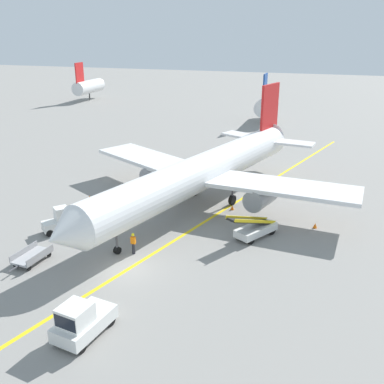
{
  "coord_description": "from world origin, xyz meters",
  "views": [
    {
      "loc": [
        12.89,
        -24.57,
        15.94
      ],
      "look_at": [
        1.76,
        9.74,
        2.5
      ],
      "focal_mm": 41.18,
      "sensor_mm": 36.0,
      "label": 1
    }
  ],
  "objects_px": {
    "pushback_tug": "(82,321)",
    "belt_loader_forward_hold": "(255,228)",
    "baggage_cart_loaded": "(32,256)",
    "airliner": "(205,171)",
    "safety_cone_nose_right": "(315,226)",
    "safety_cone_wingtip_left": "(90,197)",
    "safety_cone_nose_left": "(232,207)",
    "baggage_tug_near_wing": "(59,221)",
    "ground_crew_marshaller": "(133,243)"
  },
  "relations": [
    {
      "from": "safety_cone_nose_right",
      "to": "belt_loader_forward_hold",
      "type": "bearing_deg",
      "value": -144.25
    },
    {
      "from": "airliner",
      "to": "safety_cone_nose_right",
      "type": "xyz_separation_m",
      "value": [
        10.44,
        -2.23,
        -3.2
      ]
    },
    {
      "from": "safety_cone_nose_right",
      "to": "safety_cone_wingtip_left",
      "type": "relative_size",
      "value": 1.0
    },
    {
      "from": "safety_cone_nose_right",
      "to": "pushback_tug",
      "type": "bearing_deg",
      "value": -121.62
    },
    {
      "from": "ground_crew_marshaller",
      "to": "safety_cone_nose_right",
      "type": "bearing_deg",
      "value": 35.07
    },
    {
      "from": "safety_cone_nose_left",
      "to": "baggage_cart_loaded",
      "type": "bearing_deg",
      "value": -129.36
    },
    {
      "from": "belt_loader_forward_hold",
      "to": "safety_cone_nose_left",
      "type": "height_order",
      "value": "belt_loader_forward_hold"
    },
    {
      "from": "ground_crew_marshaller",
      "to": "safety_cone_wingtip_left",
      "type": "xyz_separation_m",
      "value": [
        -8.94,
        8.85,
        -0.69
      ]
    },
    {
      "from": "belt_loader_forward_hold",
      "to": "baggage_tug_near_wing",
      "type": "bearing_deg",
      "value": -165.78
    },
    {
      "from": "belt_loader_forward_hold",
      "to": "safety_cone_nose_right",
      "type": "distance_m",
      "value": 5.67
    },
    {
      "from": "baggage_cart_loaded",
      "to": "safety_cone_nose_left",
      "type": "height_order",
      "value": "baggage_cart_loaded"
    },
    {
      "from": "airliner",
      "to": "pushback_tug",
      "type": "relative_size",
      "value": 8.99
    },
    {
      "from": "airliner",
      "to": "baggage_cart_loaded",
      "type": "bearing_deg",
      "value": -120.94
    },
    {
      "from": "belt_loader_forward_hold",
      "to": "ground_crew_marshaller",
      "type": "relative_size",
      "value": 2.91
    },
    {
      "from": "baggage_cart_loaded",
      "to": "pushback_tug",
      "type": "bearing_deg",
      "value": -37.93
    },
    {
      "from": "safety_cone_nose_left",
      "to": "safety_cone_wingtip_left",
      "type": "distance_m",
      "value": 14.17
    },
    {
      "from": "pushback_tug",
      "to": "safety_cone_nose_left",
      "type": "xyz_separation_m",
      "value": [
        3.74,
        20.19,
        -0.77
      ]
    },
    {
      "from": "airliner",
      "to": "ground_crew_marshaller",
      "type": "bearing_deg",
      "value": -101.6
    },
    {
      "from": "airliner",
      "to": "baggage_tug_near_wing",
      "type": "height_order",
      "value": "airliner"
    },
    {
      "from": "safety_cone_nose_right",
      "to": "safety_cone_nose_left",
      "type": "bearing_deg",
      "value": 167.08
    },
    {
      "from": "ground_crew_marshaller",
      "to": "safety_cone_wingtip_left",
      "type": "bearing_deg",
      "value": 135.28
    },
    {
      "from": "baggage_cart_loaded",
      "to": "baggage_tug_near_wing",
      "type": "bearing_deg",
      "value": 102.21
    },
    {
      "from": "baggage_tug_near_wing",
      "to": "ground_crew_marshaller",
      "type": "relative_size",
      "value": 1.57
    },
    {
      "from": "airliner",
      "to": "pushback_tug",
      "type": "height_order",
      "value": "airliner"
    },
    {
      "from": "pushback_tug",
      "to": "safety_cone_nose_right",
      "type": "relative_size",
      "value": 8.75
    },
    {
      "from": "belt_loader_forward_hold",
      "to": "safety_cone_nose_left",
      "type": "relative_size",
      "value": 11.25
    },
    {
      "from": "ground_crew_marshaller",
      "to": "pushback_tug",
      "type": "bearing_deg",
      "value": -81.79
    },
    {
      "from": "airliner",
      "to": "safety_cone_wingtip_left",
      "type": "distance_m",
      "value": 11.9
    },
    {
      "from": "belt_loader_forward_hold",
      "to": "safety_cone_wingtip_left",
      "type": "relative_size",
      "value": 11.25
    },
    {
      "from": "baggage_tug_near_wing",
      "to": "belt_loader_forward_hold",
      "type": "xyz_separation_m",
      "value": [
        15.7,
        3.98,
        -0.15
      ]
    },
    {
      "from": "pushback_tug",
      "to": "baggage_cart_loaded",
      "type": "distance_m",
      "value": 9.93
    },
    {
      "from": "pushback_tug",
      "to": "baggage_tug_near_wing",
      "type": "distance_m",
      "value": 14.3
    },
    {
      "from": "baggage_cart_loaded",
      "to": "safety_cone_nose_right",
      "type": "distance_m",
      "value": 22.81
    },
    {
      "from": "airliner",
      "to": "safety_cone_wingtip_left",
      "type": "bearing_deg",
      "value": -168.32
    },
    {
      "from": "baggage_cart_loaded",
      "to": "ground_crew_marshaller",
      "type": "distance_m",
      "value": 7.31
    },
    {
      "from": "baggage_tug_near_wing",
      "to": "safety_cone_nose_left",
      "type": "distance_m",
      "value": 15.56
    },
    {
      "from": "pushback_tug",
      "to": "ground_crew_marshaller",
      "type": "height_order",
      "value": "pushback_tug"
    },
    {
      "from": "pushback_tug",
      "to": "belt_loader_forward_hold",
      "type": "bearing_deg",
      "value": 65.9
    },
    {
      "from": "airliner",
      "to": "safety_cone_wingtip_left",
      "type": "relative_size",
      "value": 78.69
    },
    {
      "from": "belt_loader_forward_hold",
      "to": "ground_crew_marshaller",
      "type": "distance_m",
      "value": 9.91
    },
    {
      "from": "pushback_tug",
      "to": "airliner",
      "type": "bearing_deg",
      "value": 87.45
    },
    {
      "from": "pushback_tug",
      "to": "safety_cone_nose_right",
      "type": "distance_m",
      "value": 21.67
    },
    {
      "from": "safety_cone_wingtip_left",
      "to": "pushback_tug",
      "type": "bearing_deg",
      "value": -60.68
    },
    {
      "from": "airliner",
      "to": "safety_cone_nose_right",
      "type": "relative_size",
      "value": 78.69
    },
    {
      "from": "pushback_tug",
      "to": "safety_cone_wingtip_left",
      "type": "relative_size",
      "value": 8.75
    },
    {
      "from": "baggage_cart_loaded",
      "to": "safety_cone_nose_left",
      "type": "xyz_separation_m",
      "value": [
        11.56,
        14.09,
        -0.25
      ]
    },
    {
      "from": "pushback_tug",
      "to": "safety_cone_wingtip_left",
      "type": "bearing_deg",
      "value": 119.32
    },
    {
      "from": "ground_crew_marshaller",
      "to": "safety_cone_nose_left",
      "type": "bearing_deg",
      "value": 64.42
    },
    {
      "from": "baggage_tug_near_wing",
      "to": "baggage_cart_loaded",
      "type": "relative_size",
      "value": 0.7
    },
    {
      "from": "baggage_cart_loaded",
      "to": "ground_crew_marshaller",
      "type": "relative_size",
      "value": 2.24
    }
  ]
}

